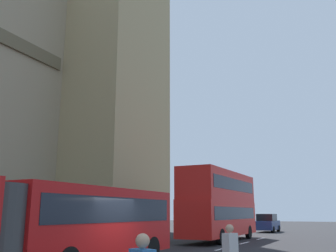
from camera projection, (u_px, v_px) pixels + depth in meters
double_decker_bus at (220, 203)px, 27.45m from camera, size 10.49×2.54×4.90m
sedan_lead at (268, 223)px, 39.12m from camera, size 4.40×1.86×1.85m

